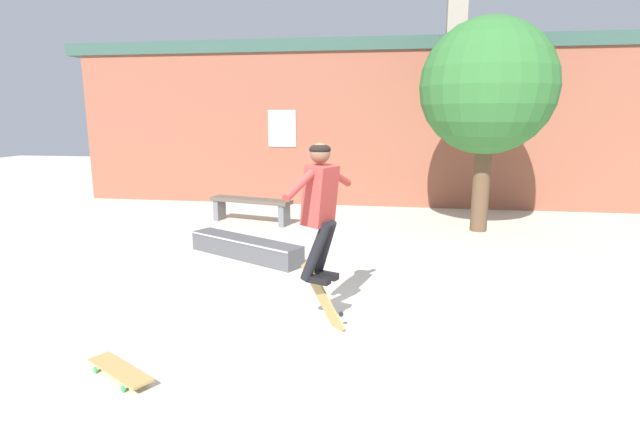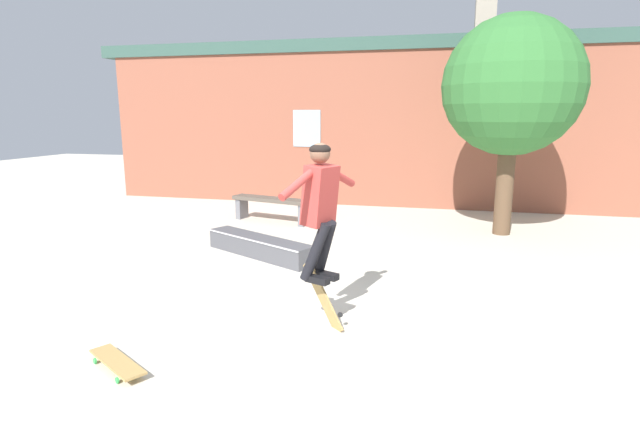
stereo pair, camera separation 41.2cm
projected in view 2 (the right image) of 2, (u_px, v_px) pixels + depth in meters
name	position (u px, v px, depth m)	size (l,w,h in m)	color
ground_plane	(310.00, 330.00, 5.28)	(40.00, 40.00, 0.00)	beige
building_backdrop	(391.00, 121.00, 12.09)	(15.42, 0.52, 5.00)	#93513D
tree_right	(512.00, 87.00, 8.98)	(2.50, 2.50, 3.99)	brown
park_bench	(272.00, 204.00, 10.53)	(1.85, 0.80, 0.52)	brown
skate_ledge	(259.00, 246.00, 8.02)	(2.06, 1.35, 0.32)	#4C4C51
skater	(320.00, 201.00, 5.12)	(0.55, 1.18, 1.45)	#B23833
skateboard_flipping	(323.00, 297.00, 5.38)	(0.54, 0.40, 0.78)	#AD894C
skateboard_resting	(117.00, 362.00, 4.46)	(0.76, 0.57, 0.08)	#AD894C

